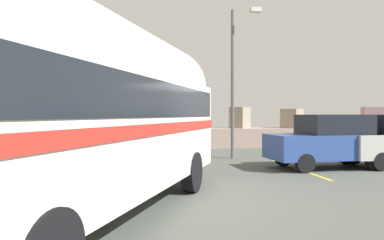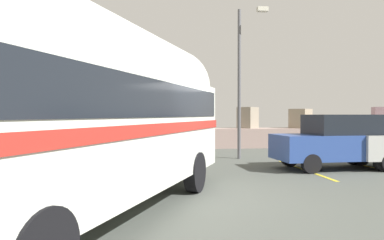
# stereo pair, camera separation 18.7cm
# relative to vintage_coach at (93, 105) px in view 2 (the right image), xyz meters

# --- Properties ---
(ground) EXTENTS (32.00, 26.00, 0.02)m
(ground) POSITION_rel_vintage_coach_xyz_m (1.81, 1.43, -2.04)
(ground) COLOR #4C514B
(breakwater) EXTENTS (31.36, 1.98, 2.37)m
(breakwater) POSITION_rel_vintage_coach_xyz_m (1.44, 13.24, -1.30)
(breakwater) COLOR gray
(breakwater) RESTS_ON ground
(vintage_coach) EXTENTS (5.73, 8.80, 3.70)m
(vintage_coach) POSITION_rel_vintage_coach_xyz_m (0.00, 0.00, 0.00)
(vintage_coach) COLOR black
(vintage_coach) RESTS_ON ground
(parked_car_nearest) EXTENTS (4.20, 1.94, 1.86)m
(parked_car_nearest) POSITION_rel_vintage_coach_xyz_m (7.34, 4.97, -1.08)
(parked_car_nearest) COLOR black
(parked_car_nearest) RESTS_ON ground
(lamp_post) EXTENTS (1.14, 0.66, 6.31)m
(lamp_post) POSITION_rel_vintage_coach_xyz_m (4.85, 8.03, 1.51)
(lamp_post) COLOR #5B5B60
(lamp_post) RESTS_ON ground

